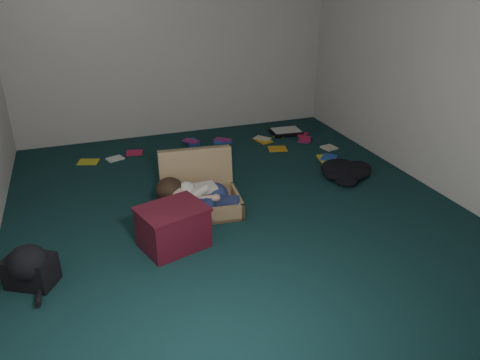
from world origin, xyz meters
TOP-DOWN VIEW (x-y plane):
  - floor at (0.00, 0.00)m, footprint 4.50×4.50m
  - wall_back at (0.00, 2.25)m, footprint 4.50×0.00m
  - wall_front at (0.00, -2.25)m, footprint 4.50×0.00m
  - wall_right at (2.00, 0.00)m, footprint 0.00×4.50m
  - suitcase at (-0.29, 0.16)m, footprint 0.75×0.73m
  - person at (-0.35, -0.01)m, footprint 0.73×0.41m
  - maroon_bin at (-0.66, -0.44)m, footprint 0.59×0.52m
  - backpack at (-1.70, -0.58)m, footprint 0.50×0.48m
  - clothing_pile at (1.38, 0.21)m, footprint 0.53×0.47m
  - paper_tray at (1.32, 1.72)m, footprint 0.41×0.32m
  - book_scatter at (0.57, 1.40)m, footprint 2.96×1.50m

SIDE VIEW (x-z plane):
  - floor at x=0.00m, z-range 0.00..0.00m
  - book_scatter at x=0.57m, z-range 0.00..0.02m
  - paper_tray at x=1.32m, z-range 0.00..0.05m
  - clothing_pile at x=1.38m, z-range 0.00..0.15m
  - backpack at x=-1.70m, z-range 0.00..0.24m
  - suitcase at x=-0.29m, z-range -0.10..0.40m
  - maroon_bin at x=-0.66m, z-range 0.00..0.35m
  - person at x=-0.35m, z-range 0.04..0.35m
  - wall_back at x=0.00m, z-range -0.95..3.55m
  - wall_front at x=0.00m, z-range -0.95..3.55m
  - wall_right at x=2.00m, z-range -0.95..3.55m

